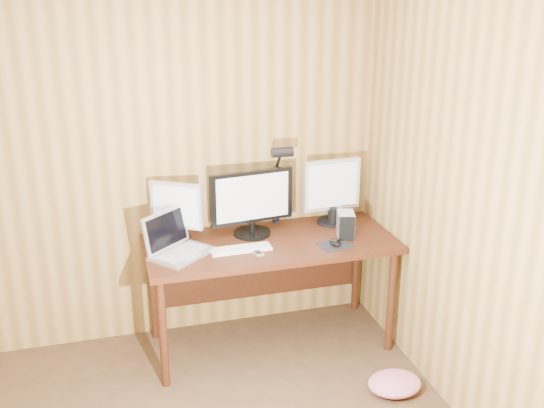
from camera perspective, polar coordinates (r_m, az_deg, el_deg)
name	(u,v)px	position (r m, az deg, el deg)	size (l,w,h in m)	color
room_shell	(138,312)	(2.28, -11.90, -9.46)	(4.00, 4.00, 4.00)	#47301B
desk	(267,254)	(4.21, -0.45, -4.50)	(1.60, 0.70, 0.75)	#3B1A0C
monitor_center	(252,202)	(4.12, -1.82, 0.18)	(0.56, 0.24, 0.44)	black
monitor_left	(177,210)	(4.07, -8.54, -0.57)	(0.31, 0.21, 0.39)	black
monitor_right	(332,189)	(4.33, 5.37, 1.31)	(0.40, 0.19, 0.45)	black
laptop	(175,244)	(3.94, -8.66, -3.53)	(0.45, 0.45, 0.26)	silver
keyboard	(241,249)	(3.96, -2.81, -4.04)	(0.38, 0.12, 0.02)	white
mousepad	(335,245)	(4.05, 5.69, -3.70)	(0.20, 0.16, 0.00)	black
mouse	(335,242)	(4.04, 5.70, -3.43)	(0.07, 0.11, 0.04)	black
hard_drive	(346,225)	(4.16, 6.62, -1.87)	(0.14, 0.17, 0.17)	silver
phone	(258,253)	(3.91, -1.27, -4.41)	(0.06, 0.10, 0.01)	silver
speaker	(333,217)	(4.35, 5.52, -1.15)	(0.05, 0.05, 0.13)	black
desk_lamp	(279,173)	(4.21, 0.67, 2.76)	(0.14, 0.20, 0.61)	black
fabric_pile	(395,384)	(4.03, 10.93, -15.52)	(0.33, 0.27, 0.10)	#D86883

